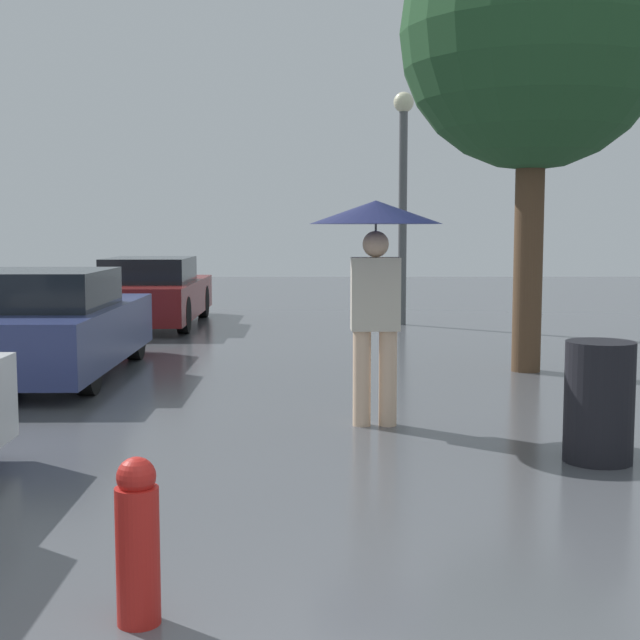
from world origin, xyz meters
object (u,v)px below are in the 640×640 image
(street_lamp, at_px, (403,178))
(fire_hydrant, at_px, (138,541))
(pedestrian, at_px, (376,246))
(parked_car_middle, at_px, (43,326))
(tree, at_px, (534,37))
(trash_bin, at_px, (599,402))
(parked_car_farthest, at_px, (152,293))

(street_lamp, distance_m, fire_hydrant, 12.79)
(pedestrian, bearing_deg, fire_hydrant, -108.68)
(parked_car_middle, bearing_deg, tree, 2.65)
(trash_bin, xyz_separation_m, fire_hydrant, (-2.93, -2.72, -0.08))
(fire_hydrant, bearing_deg, pedestrian, 71.32)
(parked_car_farthest, distance_m, tree, 8.42)
(parked_car_middle, bearing_deg, trash_bin, -36.90)
(street_lamp, bearing_deg, fire_hydrant, -101.31)
(tree, relative_size, street_lamp, 1.35)
(street_lamp, bearing_deg, parked_car_middle, -130.84)
(pedestrian, height_order, fire_hydrant, pedestrian)
(street_lamp, bearing_deg, pedestrian, -97.65)
(parked_car_middle, height_order, tree, tree)
(parked_car_middle, xyz_separation_m, street_lamp, (4.86, 5.62, 2.06))
(pedestrian, relative_size, fire_hydrant, 2.64)
(pedestrian, relative_size, street_lamp, 0.48)
(tree, bearing_deg, parked_car_middle, -177.35)
(pedestrian, height_order, tree, tree)
(parked_car_middle, distance_m, street_lamp, 7.71)
(parked_car_middle, relative_size, fire_hydrant, 5.49)
(pedestrian, relative_size, parked_car_middle, 0.48)
(parked_car_farthest, relative_size, fire_hydrant, 5.91)
(parked_car_farthest, bearing_deg, pedestrian, -67.78)
(parked_car_middle, bearing_deg, pedestrian, -36.25)
(pedestrian, xyz_separation_m, fire_hydrant, (-1.34, -3.98, -1.22))
(street_lamp, bearing_deg, trash_bin, -87.26)
(pedestrian, distance_m, trash_bin, 2.32)
(parked_car_middle, xyz_separation_m, parked_car_farthest, (0.31, 5.64, -0.02))
(parked_car_farthest, bearing_deg, tree, -44.25)
(parked_car_farthest, bearing_deg, street_lamp, -0.17)
(pedestrian, xyz_separation_m, tree, (2.09, 3.01, 2.41))
(tree, xyz_separation_m, trash_bin, (-0.50, -4.26, -3.55))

